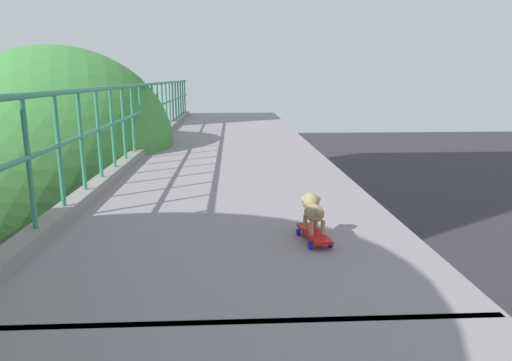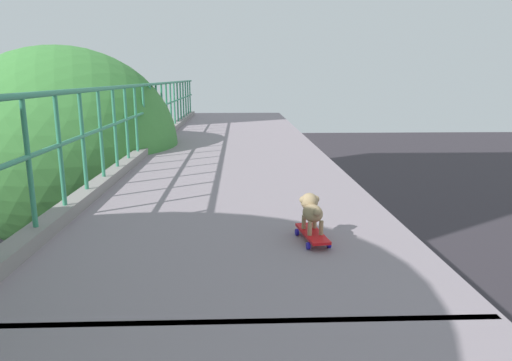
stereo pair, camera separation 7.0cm
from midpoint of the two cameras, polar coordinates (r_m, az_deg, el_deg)
city_bus at (r=32.51m, az=-20.57°, el=2.31°), size 2.60×10.73×3.34m
roadside_tree_mid at (r=10.16m, az=-23.20°, el=3.42°), size 4.54×4.54×7.94m
toy_skateboard at (r=3.97m, az=6.69°, el=-6.59°), size 0.26×0.54×0.08m
small_dog at (r=3.96m, az=6.57°, el=-3.52°), size 0.20×0.37×0.31m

